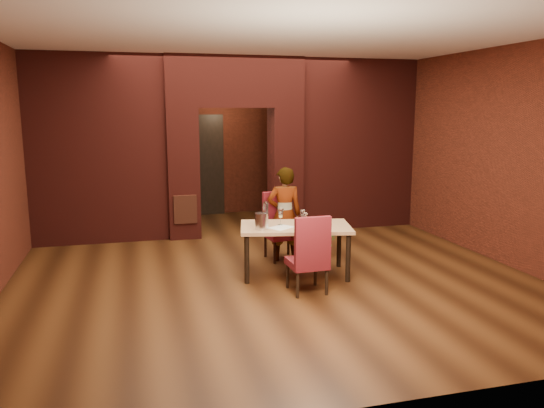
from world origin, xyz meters
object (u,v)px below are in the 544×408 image
(water_bottle, at_px, (266,213))
(chair_far, at_px, (282,226))
(wine_glass_c, at_px, (305,220))
(wine_glass_a, at_px, (281,217))
(potted_plant, at_px, (325,243))
(wine_glass_b, at_px, (303,217))
(person_seated, at_px, (284,214))
(chair_near, at_px, (307,253))
(wine_bucket, at_px, (262,221))
(dining_table, at_px, (295,250))

(water_bottle, bearing_deg, chair_far, 57.44)
(wine_glass_c, distance_m, water_bottle, 0.55)
(wine_glass_a, relative_size, potted_plant, 0.59)
(wine_glass_b, height_order, potted_plant, wine_glass_b)
(person_seated, distance_m, potted_plant, 0.89)
(chair_far, bearing_deg, wine_glass_a, -113.92)
(chair_near, xyz_separation_m, potted_plant, (0.83, 1.56, -0.31))
(chair_far, distance_m, water_bottle, 0.86)
(person_seated, height_order, potted_plant, person_seated)
(wine_glass_b, height_order, wine_bucket, wine_bucket)
(chair_near, height_order, person_seated, person_seated)
(chair_far, xyz_separation_m, chair_near, (-0.10, -1.51, -0.01))
(wine_glass_a, bearing_deg, wine_glass_c, -33.95)
(person_seated, bearing_deg, chair_far, -67.95)
(wine_glass_c, bearing_deg, wine_bucket, 178.57)
(wine_glass_c, bearing_deg, potted_plant, 55.55)
(person_seated, relative_size, wine_bucket, 6.52)
(potted_plant, bearing_deg, wine_glass_b, -128.10)
(wine_bucket, bearing_deg, wine_glass_b, 11.41)
(person_seated, height_order, wine_glass_b, person_seated)
(wine_glass_a, bearing_deg, water_bottle, 161.65)
(dining_table, xyz_separation_m, wine_glass_a, (-0.19, 0.07, 0.47))
(water_bottle, bearing_deg, wine_glass_a, -18.35)
(chair_near, relative_size, water_bottle, 3.02)
(person_seated, distance_m, wine_glass_a, 0.71)
(wine_bucket, bearing_deg, water_bottle, 64.64)
(chair_near, bearing_deg, wine_glass_b, -105.65)
(dining_table, relative_size, potted_plant, 3.84)
(water_bottle, relative_size, potted_plant, 0.85)
(wine_glass_b, bearing_deg, wine_glass_c, -95.51)
(wine_glass_b, bearing_deg, chair_near, -103.61)
(wine_bucket, bearing_deg, person_seated, 56.28)
(dining_table, xyz_separation_m, person_seated, (0.05, 0.73, 0.36))
(chair_near, xyz_separation_m, wine_glass_b, (0.17, 0.72, 0.30))
(dining_table, height_order, water_bottle, water_bottle)
(wine_glass_b, bearing_deg, dining_table, -171.06)
(chair_far, distance_m, wine_glass_c, 0.97)
(water_bottle, bearing_deg, person_seated, 53.23)
(chair_near, relative_size, wine_glass_b, 4.91)
(chair_far, bearing_deg, water_bottle, -129.23)
(wine_glass_b, relative_size, potted_plant, 0.52)
(chair_far, height_order, chair_near, chair_far)
(dining_table, xyz_separation_m, water_bottle, (-0.39, 0.14, 0.52))
(wine_glass_c, bearing_deg, chair_far, 93.87)
(person_seated, bearing_deg, chair_near, 91.05)
(dining_table, relative_size, wine_bucket, 6.83)
(wine_glass_a, distance_m, wine_glass_b, 0.31)
(dining_table, bearing_deg, water_bottle, 172.58)
(wine_glass_a, xyz_separation_m, wine_glass_c, (0.29, -0.19, -0.02))
(wine_glass_a, xyz_separation_m, wine_glass_b, (0.30, -0.06, -0.01))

